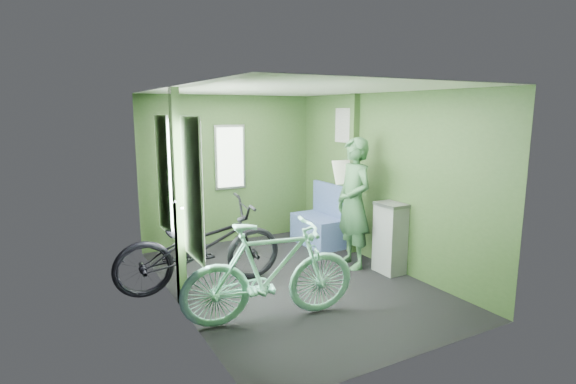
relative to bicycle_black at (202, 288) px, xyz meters
name	(u,v)px	position (x,y,z in m)	size (l,w,h in m)	color
room	(288,165)	(1.00, -0.28, 1.44)	(4.00, 4.02, 2.31)	black
bicycle_black	(202,288)	(0.00, 0.00, 0.00)	(0.69, 1.97, 1.04)	black
bicycle_mint	(271,322)	(0.32, -1.16, 0.00)	(0.50, 1.76, 1.06)	#90E5CB
passenger	(354,203)	(2.02, -0.23, 0.87)	(0.47, 0.72, 1.73)	#305836
waste_box	(390,238)	(2.30, -0.64, 0.46)	(0.27, 0.38, 0.91)	gray
bench_seat	(320,227)	(2.18, 0.84, 0.28)	(0.51, 0.90, 0.94)	navy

